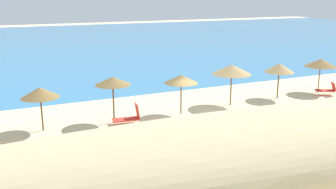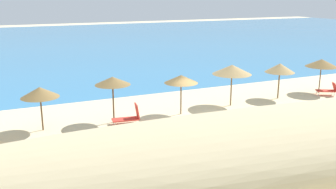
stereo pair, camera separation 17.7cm
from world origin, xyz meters
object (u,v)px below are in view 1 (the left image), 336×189
object	(u,v)px
cooler_box	(254,127)
beach_umbrella_2	(113,81)
beach_umbrella_1	(40,93)
beach_umbrella_3	(181,79)
beach_umbrella_4	(232,69)
lounge_chair_0	(327,89)
lounge_chair_1	(129,117)
beach_umbrella_5	(279,68)
beach_umbrella_6	(321,63)

from	to	relation	value
cooler_box	beach_umbrella_2	bearing A→B (deg)	145.51
beach_umbrella_1	beach_umbrella_3	size ratio (longest dim) A/B	0.98
beach_umbrella_4	lounge_chair_0	size ratio (longest dim) A/B	1.80
beach_umbrella_1	cooler_box	bearing A→B (deg)	-24.58
beach_umbrella_3	beach_umbrella_4	distance (m)	3.90
lounge_chair_1	cooler_box	bearing A→B (deg)	-116.17
beach_umbrella_4	beach_umbrella_5	xyz separation A→B (m)	(4.06, 0.14, -0.23)
beach_umbrella_6	beach_umbrella_5	bearing A→B (deg)	-178.88
cooler_box	beach_umbrella_4	bearing A→B (deg)	71.52
beach_umbrella_1	beach_umbrella_6	xyz separation A→B (m)	(20.02, 0.12, 0.12)
beach_umbrella_4	lounge_chair_0	xyz separation A→B (m)	(7.97, -0.69, -2.01)
beach_umbrella_2	lounge_chair_1	bearing A→B (deg)	-40.38
beach_umbrella_6	lounge_chair_0	size ratio (longest dim) A/B	1.67
cooler_box	lounge_chair_1	bearing A→B (deg)	146.32
beach_umbrella_1	beach_umbrella_5	size ratio (longest dim) A/B	0.96
beach_umbrella_5	lounge_chair_1	distance (m)	11.61
beach_umbrella_6	lounge_chair_0	xyz separation A→B (m)	(-0.02, -0.91, -1.83)
lounge_chair_0	cooler_box	xyz separation A→B (m)	(-9.54, -4.00, -0.21)
beach_umbrella_6	lounge_chair_1	distance (m)	15.51
beach_umbrella_2	beach_umbrella_3	bearing A→B (deg)	-2.33
beach_umbrella_2	cooler_box	world-z (taller)	beach_umbrella_2
cooler_box	beach_umbrella_3	bearing A→B (deg)	118.13
beach_umbrella_3	beach_umbrella_4	world-z (taller)	beach_umbrella_4
beach_umbrella_5	lounge_chair_1	bearing A→B (deg)	-175.20
beach_umbrella_3	cooler_box	size ratio (longest dim) A/B	5.04
beach_umbrella_2	beach_umbrella_6	distance (m)	16.10
beach_umbrella_6	lounge_chair_0	distance (m)	2.04
beach_umbrella_1	beach_umbrella_3	bearing A→B (deg)	-3.29
beach_umbrella_2	beach_umbrella_3	world-z (taller)	beach_umbrella_2
beach_umbrella_5	cooler_box	distance (m)	7.67
beach_umbrella_1	beach_umbrella_6	world-z (taller)	beach_umbrella_6
beach_umbrella_5	beach_umbrella_6	xyz separation A→B (m)	(3.93, 0.08, 0.06)
beach_umbrella_4	lounge_chair_1	xyz separation A→B (m)	(-7.37, -0.82, -2.00)
lounge_chair_1	cooler_box	xyz separation A→B (m)	(5.80, -3.87, -0.21)
beach_umbrella_4	cooler_box	bearing A→B (deg)	-108.48
beach_umbrella_1	beach_umbrella_4	world-z (taller)	beach_umbrella_4
lounge_chair_0	lounge_chair_1	world-z (taller)	lounge_chair_1
beach_umbrella_4	beach_umbrella_6	size ratio (longest dim) A/B	1.08
beach_umbrella_1	lounge_chair_1	bearing A→B (deg)	-11.13
beach_umbrella_1	beach_umbrella_5	distance (m)	16.08
beach_umbrella_4	beach_umbrella_5	distance (m)	4.07
beach_umbrella_4	lounge_chair_0	distance (m)	8.25
beach_umbrella_4	lounge_chair_1	size ratio (longest dim) A/B	1.70
beach_umbrella_1	beach_umbrella_5	xyz separation A→B (m)	(16.08, 0.04, 0.06)
beach_umbrella_6	beach_umbrella_2	bearing A→B (deg)	-178.51
beach_umbrella_2	cooler_box	size ratio (longest dim) A/B	5.51
beach_umbrella_3	lounge_chair_0	distance (m)	11.98
beach_umbrella_5	lounge_chair_0	xyz separation A→B (m)	(3.91, -0.83, -1.78)
beach_umbrella_1	cooler_box	distance (m)	11.66
beach_umbrella_1	beach_umbrella_2	size ratio (longest dim) A/B	0.90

